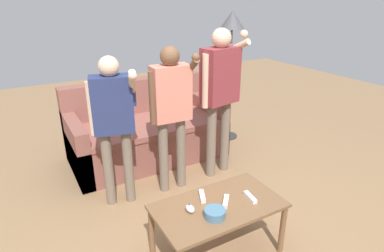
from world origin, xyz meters
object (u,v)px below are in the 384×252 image
at_px(coffee_table, 218,211).
at_px(game_remote_nunchuk, 190,208).
at_px(game_remote_wand_far, 202,196).
at_px(player_right, 220,87).
at_px(game_remote_wand_near, 250,197).
at_px(couch, 146,132).
at_px(game_remote_wand_spare, 226,201).
at_px(floor_lamp, 232,31).
at_px(player_left, 113,116).
at_px(player_center, 171,104).
at_px(snack_bowl, 215,213).

height_order(coffee_table, game_remote_nunchuk, game_remote_nunchuk).
bearing_deg(game_remote_wand_far, player_right, 50.24).
xyz_separation_m(game_remote_nunchuk, game_remote_wand_near, (0.47, -0.09, -0.01)).
height_order(couch, game_remote_wand_spare, couch).
bearing_deg(couch, game_remote_wand_near, -87.29).
xyz_separation_m(floor_lamp, game_remote_wand_near, (-1.14, -1.88, -0.99)).
bearing_deg(player_left, coffee_table, -67.18).
bearing_deg(floor_lamp, game_remote_wand_spare, -125.99).
relative_size(couch, player_right, 1.14).
bearing_deg(player_left, game_remote_wand_spare, -64.70).
relative_size(game_remote_nunchuk, player_left, 0.06).
distance_m(player_right, game_remote_wand_far, 1.31).
height_order(game_remote_nunchuk, player_right, player_right).
xyz_separation_m(player_center, game_remote_wand_far, (-0.18, -0.88, -0.46)).
height_order(game_remote_nunchuk, player_left, player_left).
bearing_deg(game_remote_wand_near, player_left, 122.11).
relative_size(floor_lamp, game_remote_wand_spare, 12.63).
bearing_deg(game_remote_nunchuk, couch, 78.01).
height_order(couch, player_center, player_center).
relative_size(snack_bowl, player_right, 0.09).
bearing_deg(coffee_table, game_remote_wand_spare, -9.70).
bearing_deg(game_remote_nunchuk, player_right, 47.74).
height_order(snack_bowl, game_remote_nunchuk, snack_bowl).
bearing_deg(coffee_table, game_remote_wand_far, 113.85).
relative_size(player_right, game_remote_wand_far, 10.66).
xyz_separation_m(coffee_table, game_remote_wand_spare, (0.06, -0.01, 0.07)).
bearing_deg(game_remote_wand_near, coffee_table, 167.13).
relative_size(coffee_table, game_remote_wand_spare, 7.08).
bearing_deg(game_remote_wand_near, player_right, 67.79).
distance_m(player_left, player_center, 0.56).
height_order(couch, player_right, player_right).
bearing_deg(game_remote_wand_near, game_remote_nunchuk, 169.01).
distance_m(floor_lamp, player_center, 1.59).
height_order(player_center, game_remote_wand_spare, player_center).
relative_size(floor_lamp, game_remote_wand_near, 11.52).
height_order(floor_lamp, game_remote_wand_near, floor_lamp).
bearing_deg(game_remote_wand_near, game_remote_wand_far, 148.21).
bearing_deg(game_remote_nunchuk, snack_bowl, -49.53).
relative_size(snack_bowl, game_remote_wand_spare, 1.11).
bearing_deg(game_remote_wand_near, floor_lamp, 58.82).
distance_m(player_left, player_right, 1.15).
distance_m(player_right, game_remote_wand_spare, 1.36).
xyz_separation_m(player_left, player_right, (1.14, 0.01, 0.11)).
relative_size(couch, floor_lamp, 1.06).
relative_size(floor_lamp, player_right, 1.07).
xyz_separation_m(player_right, game_remote_wand_spare, (-0.65, -1.07, -0.54)).
xyz_separation_m(snack_bowl, player_right, (0.81, 1.16, 0.52)).
height_order(coffee_table, game_remote_wand_far, game_remote_wand_far).
distance_m(player_left, game_remote_wand_spare, 1.24).
bearing_deg(game_remote_wand_near, snack_bowl, -172.23).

